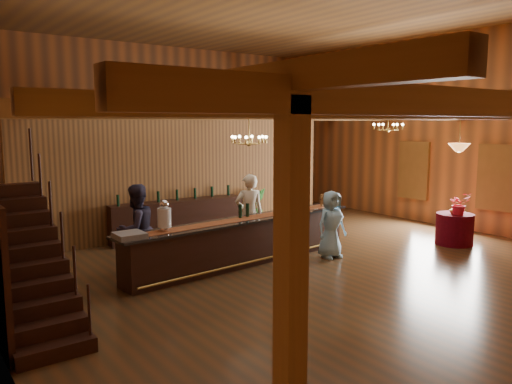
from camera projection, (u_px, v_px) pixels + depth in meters
floor at (284, 257)px, 11.18m from camera, size 14.00×14.00×0.00m
ceiling at (286, 2)px, 10.42m from camera, size 14.00×14.00×0.00m
wall_back at (149, 130)px, 16.39m from camera, size 12.00×0.10×5.50m
wall_right at (446, 131)px, 14.32m from camera, size 0.10×14.00×5.50m
beam_grid at (271, 112)px, 11.14m from camera, size 11.90×13.90×0.39m
support_posts at (300, 189)px, 10.56m from camera, size 9.20×10.20×3.20m
partition_wall at (188, 177)px, 13.47m from camera, size 9.00×0.18×3.10m
window_right_front at (497, 178)px, 13.18m from camera, size 0.12×1.05×1.75m
window_right_back at (414, 170)px, 15.26m from camera, size 0.12×1.05×1.75m
staircase at (29, 261)px, 7.26m from camera, size 1.00×2.80×2.00m
backroom_boxes at (163, 204)px, 15.33m from camera, size 4.10×0.60×1.10m
tasting_bar at (244, 241)px, 10.63m from camera, size 5.88×1.20×0.98m
beverage_dispenser at (164, 216)px, 9.33m from camera, size 0.26×0.26×0.60m
glass_rack_tray at (130, 235)px, 8.80m from camera, size 0.50×0.50×0.10m
raffle_drum at (326, 199)px, 12.17m from camera, size 0.34×0.24×0.30m
bar_bottle_0 at (240, 211)px, 10.62m from camera, size 0.07×0.07×0.30m
bar_bottle_1 at (247, 210)px, 10.75m from camera, size 0.07×0.07×0.30m
backbar_shelf at (178, 219)px, 12.98m from camera, size 3.60×0.89×1.00m
round_table at (454, 229)px, 12.32m from camera, size 0.89×0.89×0.77m
chandelier_left at (249, 139)px, 11.11m from camera, size 0.80×0.80×0.73m
chandelier_right at (388, 127)px, 13.47m from camera, size 0.80×0.80×0.47m
pendant_lamp at (459, 147)px, 12.04m from camera, size 0.52×0.52×0.90m
bartender at (249, 214)px, 11.48m from camera, size 0.78×0.65×1.83m
staff_second at (136, 229)px, 9.86m from camera, size 1.04×0.91×1.80m
guest at (331, 224)px, 11.09m from camera, size 0.77×0.53×1.51m
floor_plant at (256, 207)px, 14.47m from camera, size 0.64×0.52×1.12m
table_flowers at (459, 204)px, 12.06m from camera, size 0.62×0.58×0.55m
table_vase at (454, 208)px, 12.23m from camera, size 0.18×0.18×0.29m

